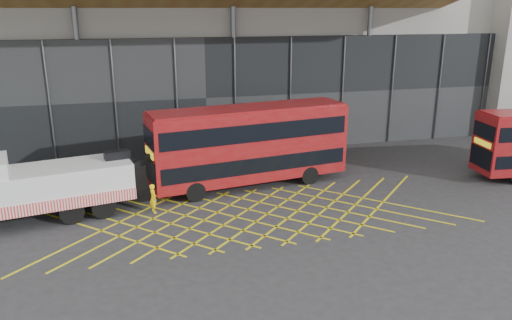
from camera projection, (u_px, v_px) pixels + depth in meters
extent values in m
plane|color=#2B2B2D|center=(204.00, 220.00, 24.24)|extent=(120.00, 120.00, 0.00)
cube|color=yellow|center=(101.00, 231.00, 23.09)|extent=(7.16, 7.16, 0.01)
cube|color=yellow|center=(101.00, 231.00, 23.09)|extent=(7.16, 7.16, 0.01)
cube|color=yellow|center=(137.00, 227.00, 23.48)|extent=(7.16, 7.16, 0.01)
cube|color=yellow|center=(137.00, 227.00, 23.48)|extent=(7.16, 7.16, 0.01)
cube|color=yellow|center=(171.00, 224.00, 23.86)|extent=(7.16, 7.16, 0.01)
cube|color=yellow|center=(171.00, 224.00, 23.86)|extent=(7.16, 7.16, 0.01)
cube|color=yellow|center=(204.00, 220.00, 24.24)|extent=(7.16, 7.16, 0.01)
cube|color=yellow|center=(204.00, 220.00, 24.24)|extent=(7.16, 7.16, 0.01)
cube|color=yellow|center=(236.00, 217.00, 24.62)|extent=(7.16, 7.16, 0.01)
cube|color=yellow|center=(236.00, 217.00, 24.62)|extent=(7.16, 7.16, 0.01)
cube|color=yellow|center=(267.00, 214.00, 25.00)|extent=(7.16, 7.16, 0.01)
cube|color=yellow|center=(267.00, 214.00, 25.00)|extent=(7.16, 7.16, 0.01)
cube|color=yellow|center=(298.00, 211.00, 25.38)|extent=(7.16, 7.16, 0.01)
cube|color=yellow|center=(298.00, 211.00, 25.38)|extent=(7.16, 7.16, 0.01)
cube|color=yellow|center=(327.00, 208.00, 25.76)|extent=(7.16, 7.16, 0.01)
cube|color=yellow|center=(327.00, 208.00, 25.76)|extent=(7.16, 7.16, 0.01)
cube|color=yellow|center=(355.00, 205.00, 26.14)|extent=(7.16, 7.16, 0.01)
cube|color=yellow|center=(355.00, 205.00, 26.14)|extent=(7.16, 7.16, 0.01)
cube|color=yellow|center=(383.00, 202.00, 26.52)|extent=(7.16, 7.16, 0.01)
cube|color=yellow|center=(383.00, 202.00, 26.52)|extent=(7.16, 7.16, 0.01)
cube|color=gray|center=(189.00, 20.00, 39.68)|extent=(55.00, 14.00, 18.00)
cube|color=black|center=(205.00, 97.00, 34.38)|extent=(55.00, 0.80, 8.00)
cylinder|color=#595B60|center=(82.00, 87.00, 32.00)|extent=(0.36, 0.36, 10.00)
cylinder|color=#595B60|center=(234.00, 82.00, 34.38)|extent=(0.36, 0.36, 10.00)
cylinder|color=#595B60|center=(367.00, 77.00, 36.75)|extent=(0.36, 0.36, 10.00)
cube|color=black|center=(31.00, 207.00, 23.96)|extent=(10.06, 3.04, 0.37)
cube|color=white|center=(62.00, 182.00, 24.29)|extent=(6.95, 3.90, 1.69)
cube|color=red|center=(66.00, 204.00, 23.31)|extent=(6.44, 1.37, 0.58)
cube|color=black|center=(117.00, 156.00, 25.14)|extent=(1.35, 0.77, 0.53)
cube|color=black|center=(139.00, 163.00, 25.74)|extent=(2.34, 0.83, 1.14)
cylinder|color=black|center=(103.00, 207.00, 24.38)|extent=(1.21, 0.60, 1.16)
cylinder|color=black|center=(96.00, 192.00, 26.29)|extent=(1.21, 0.60, 1.16)
cube|color=maroon|center=(249.00, 143.00, 28.29)|extent=(11.59, 4.35, 3.99)
cube|color=black|center=(249.00, 159.00, 28.56)|extent=(11.16, 4.34, 0.87)
cube|color=black|center=(249.00, 128.00, 28.02)|extent=(11.16, 4.34, 0.98)
cube|color=black|center=(151.00, 170.00, 26.40)|extent=(0.42, 2.29, 1.34)
cube|color=black|center=(148.00, 138.00, 25.87)|extent=(0.42, 2.29, 0.98)
cube|color=yellow|center=(149.00, 153.00, 26.11)|extent=(0.34, 1.82, 0.36)
cube|color=maroon|center=(249.00, 108.00, 27.70)|extent=(11.34, 4.11, 0.12)
cylinder|color=black|center=(195.00, 192.00, 26.49)|extent=(1.11, 0.47, 1.07)
cylinder|color=black|center=(184.00, 179.00, 28.53)|extent=(1.11, 0.47, 1.07)
cylinder|color=black|center=(309.00, 175.00, 29.10)|extent=(1.11, 0.47, 1.07)
cylinder|color=black|center=(291.00, 164.00, 31.14)|extent=(1.11, 0.47, 1.07)
cube|color=black|center=(481.00, 157.00, 29.46)|extent=(0.27, 2.04, 1.18)
cube|color=black|center=(484.00, 131.00, 28.99)|extent=(0.27, 2.04, 0.86)
cube|color=yellow|center=(482.00, 143.00, 29.20)|extent=(0.23, 1.62, 0.32)
cylinder|color=black|center=(497.00, 166.00, 30.96)|extent=(0.97, 0.37, 0.95)
imported|color=yellow|center=(153.00, 198.00, 24.99)|extent=(0.50, 0.63, 1.51)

